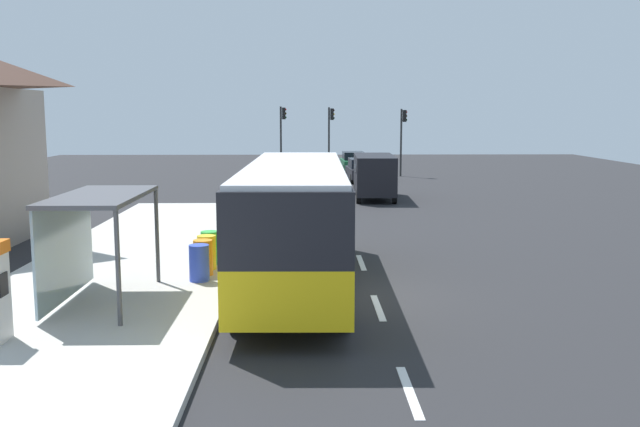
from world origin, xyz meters
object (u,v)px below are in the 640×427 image
(sedan_near, at_px, (362,170))
(traffic_light_median, at_px, (330,130))
(traffic_light_far_side, at_px, (282,130))
(bus_shelter, at_px, (88,220))
(traffic_light_near_side, at_px, (403,131))
(recycling_bin_blue, at_px, (199,263))
(recycling_bin_orange, at_px, (203,257))
(recycling_bin_yellow, at_px, (207,252))
(bus, at_px, (295,217))
(white_van, at_px, (374,173))
(sedan_far, at_px, (354,161))
(recycling_bin_green, at_px, (210,248))

(sedan_near, distance_m, traffic_light_median, 6.39)
(traffic_light_far_side, distance_m, bus_shelter, 35.32)
(traffic_light_near_side, bearing_deg, recycling_bin_blue, -106.68)
(recycling_bin_blue, xyz_separation_m, recycling_bin_orange, (0.00, 0.70, 0.00))
(recycling_bin_yellow, distance_m, bus_shelter, 4.28)
(traffic_light_median, bearing_deg, recycling_bin_orange, -97.87)
(bus, distance_m, recycling_bin_blue, 2.76)
(traffic_light_median, bearing_deg, white_van, -83.12)
(bus_shelter, bearing_deg, bus, 23.82)
(recycling_bin_blue, bearing_deg, recycling_bin_yellow, 90.00)
(sedan_far, distance_m, traffic_light_near_side, 5.81)
(sedan_near, bearing_deg, recycling_bin_green, -103.87)
(sedan_far, bearing_deg, bus, -96.27)
(sedan_near, relative_size, recycling_bin_orange, 4.71)
(bus, bearing_deg, bus_shelter, -156.18)
(recycling_bin_orange, distance_m, traffic_light_near_side, 33.23)
(sedan_near, relative_size, sedan_far, 1.01)
(white_van, relative_size, recycling_bin_orange, 5.55)
(recycling_bin_yellow, xyz_separation_m, bus_shelter, (-2.21, -3.37, 1.44))
(recycling_bin_blue, relative_size, recycling_bin_green, 1.00)
(bus, bearing_deg, recycling_bin_green, 141.29)
(sedan_near, height_order, traffic_light_far_side, traffic_light_far_side)
(sedan_far, bearing_deg, traffic_light_far_side, -147.75)
(recycling_bin_orange, bearing_deg, white_van, 70.79)
(white_van, height_order, recycling_bin_yellow, white_van)
(bus, xyz_separation_m, traffic_light_median, (2.11, 33.87, 1.43))
(recycling_bin_orange, height_order, traffic_light_median, traffic_light_median)
(white_van, height_order, recycling_bin_orange, white_van)
(white_van, relative_size, sedan_far, 1.19)
(white_van, distance_m, recycling_bin_yellow, 18.81)
(recycling_bin_orange, distance_m, recycling_bin_yellow, 0.70)
(white_van, bearing_deg, sedan_near, 89.40)
(sedan_far, xyz_separation_m, bus_shelter, (-8.71, -38.55, 1.31))
(recycling_bin_orange, bearing_deg, recycling_bin_yellow, 90.00)
(sedan_far, relative_size, bus_shelter, 1.11)
(recycling_bin_orange, relative_size, traffic_light_near_side, 0.20)
(traffic_light_near_side, bearing_deg, sedan_near, -128.91)
(bus, bearing_deg, sedan_near, 81.94)
(recycling_bin_orange, relative_size, traffic_light_far_side, 0.19)
(recycling_bin_blue, xyz_separation_m, bus_shelter, (-2.21, -1.97, 1.44))
(traffic_light_far_side, bearing_deg, traffic_light_median, 12.87)
(sedan_near, distance_m, traffic_light_near_side, 5.64)
(sedan_near, xyz_separation_m, recycling_bin_green, (-6.50, -26.31, -0.14))
(bus, bearing_deg, traffic_light_median, 86.43)
(white_van, distance_m, traffic_light_far_side, 15.20)
(recycling_bin_blue, relative_size, traffic_light_median, 0.19)
(sedan_far, height_order, recycling_bin_yellow, sedan_far)
(bus_shelter, bearing_deg, recycling_bin_blue, 41.68)
(sedan_near, xyz_separation_m, recycling_bin_orange, (-6.50, -27.71, -0.14))
(recycling_bin_orange, bearing_deg, traffic_light_near_side, 72.97)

